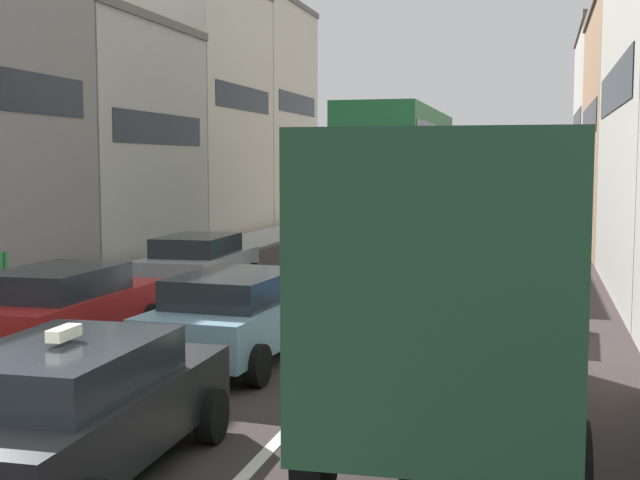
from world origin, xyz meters
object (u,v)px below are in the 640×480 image
hatchback_centre_lane_third (340,270)px  taxi_centre_lane_front (74,407)px  bus_mid_queue_primary (400,176)px  wagon_left_lane_second (63,306)px  sedan_right_lane_behind_truck (482,285)px  wagon_right_lane_far (494,254)px  sedan_left_lane_third (199,263)px  sedan_centre_lane_second (239,314)px  removalist_box_truck (456,274)px

hatchback_centre_lane_third → taxi_centre_lane_front: bearing=176.8°
bus_mid_queue_primary → wagon_left_lane_second: bearing=167.8°
sedan_right_lane_behind_truck → wagon_right_lane_far: bearing=3.7°
wagon_left_lane_second → bus_mid_queue_primary: bearing=-11.7°
bus_mid_queue_primary → sedan_left_lane_third: bearing=158.5°
sedan_centre_lane_second → wagon_right_lane_far: (3.62, 10.32, 0.00)m
removalist_box_truck → sedan_right_lane_behind_truck: (-0.16, 7.23, -1.18)m
wagon_left_lane_second → sedan_right_lane_behind_truck: 8.20m
hatchback_centre_lane_third → sedan_right_lane_behind_truck: bearing=-117.8°
taxi_centre_lane_front → hatchback_centre_lane_third: bearing=-1.8°
removalist_box_truck → taxi_centre_lane_front: (-3.63, -2.56, -1.18)m
sedan_left_lane_third → hatchback_centre_lane_third: bearing=-100.8°
hatchback_centre_lane_third → sedan_right_lane_behind_truck: same height
sedan_centre_lane_second → bus_mid_queue_primary: bus_mid_queue_primary is taller
hatchback_centre_lane_third → wagon_right_lane_far: same height
sedan_left_lane_third → sedan_right_lane_behind_truck: 7.43m
hatchback_centre_lane_third → bus_mid_queue_primary: 9.91m
wagon_left_lane_second → hatchback_centre_lane_third: same height
taxi_centre_lane_front → removalist_box_truck: bearing=-56.0°
removalist_box_truck → wagon_left_lane_second: removalist_box_truck is taller
removalist_box_truck → sedan_left_lane_third: removalist_box_truck is taller
removalist_box_truck → wagon_right_lane_far: removalist_box_truck is taller
sedan_left_lane_third → sedan_right_lane_behind_truck: size_ratio=0.99×
sedan_right_lane_behind_truck → wagon_right_lane_far: same height
sedan_left_lane_third → bus_mid_queue_primary: bus_mid_queue_primary is taller
sedan_left_lane_third → wagon_left_lane_second: bearing=179.7°
wagon_left_lane_second → bus_mid_queue_primary: bus_mid_queue_primary is taller
sedan_left_lane_third → taxi_centre_lane_front: bearing=-165.2°
removalist_box_truck → wagon_left_lane_second: bearing=66.4°
wagon_left_lane_second → sedan_left_lane_third: (-0.22, 6.57, 0.00)m
removalist_box_truck → wagon_right_lane_far: (-0.22, 13.23, -1.18)m
hatchback_centre_lane_third → sedan_left_lane_third: size_ratio=1.00×
wagon_left_lane_second → sedan_left_lane_third: bearing=2.2°
sedan_right_lane_behind_truck → wagon_left_lane_second: bearing=125.8°
bus_mid_queue_primary → wagon_right_lane_far: bearing=-146.8°
removalist_box_truck → wagon_left_lane_second: (-7.06, 2.81, -1.18)m
sedan_left_lane_third → removalist_box_truck: bearing=-144.4°
removalist_box_truck → wagon_right_lane_far: size_ratio=1.80×
taxi_centre_lane_front → sedan_left_lane_third: bearing=15.7°
removalist_box_truck → sedan_left_lane_third: size_ratio=1.78×
sedan_centre_lane_second → wagon_left_lane_second: size_ratio=1.02×
removalist_box_truck → sedan_right_lane_behind_truck: size_ratio=1.77×
taxi_centre_lane_front → sedan_right_lane_behind_truck: size_ratio=0.99×
removalist_box_truck → hatchback_centre_lane_third: size_ratio=1.78×
removalist_box_truck → sedan_centre_lane_second: 4.96m
sedan_centre_lane_second → hatchback_centre_lane_third: size_ratio=1.01×
hatchback_centre_lane_third → wagon_right_lane_far: (3.30, 4.42, 0.00)m
removalist_box_truck → taxi_centre_lane_front: bearing=123.2°
sedan_centre_lane_second → sedan_right_lane_behind_truck: size_ratio=1.00×
sedan_centre_lane_second → sedan_left_lane_third: same height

